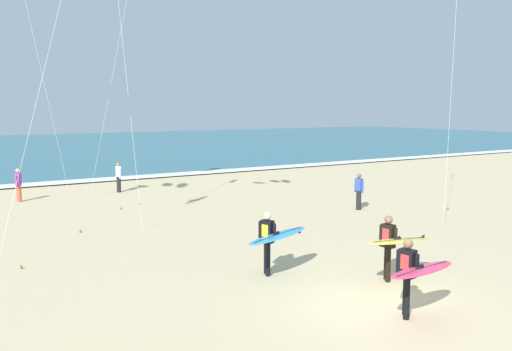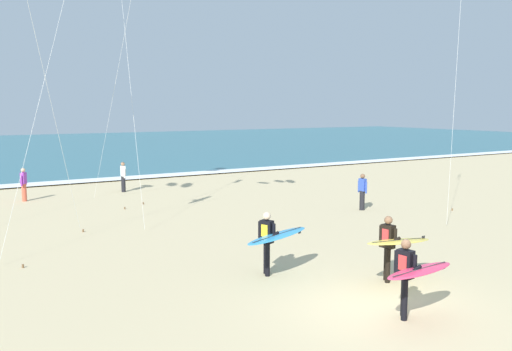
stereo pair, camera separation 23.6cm
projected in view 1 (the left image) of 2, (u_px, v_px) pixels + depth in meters
ground_plane at (383, 308)px, 11.99m from camera, size 160.00×160.00×0.00m
ocean_water at (15, 149)px, 57.38m from camera, size 160.00×60.00×0.08m
shoreline_foam at (90, 180)px, 32.38m from camera, size 160.00×1.65×0.01m
surfer_lead at (414, 271)px, 11.25m from camera, size 2.14×1.03×1.71m
surfer_trailing at (394, 242)px, 13.65m from camera, size 2.37×1.02×1.71m
surfer_third at (273, 237)px, 14.16m from camera, size 2.51×1.41×1.71m
bystander_purple_top at (19, 185)px, 25.37m from camera, size 0.33×0.43×1.59m
bystander_white_top at (119, 177)px, 28.26m from camera, size 0.22×0.50×1.59m
bystander_blue_top at (359, 191)px, 23.43m from camera, size 0.22×0.50×1.59m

